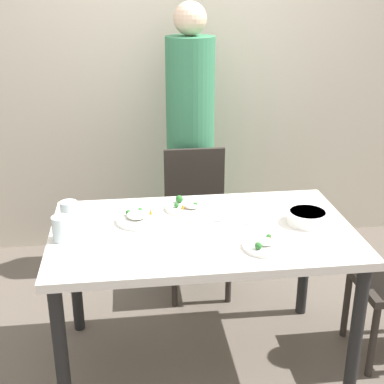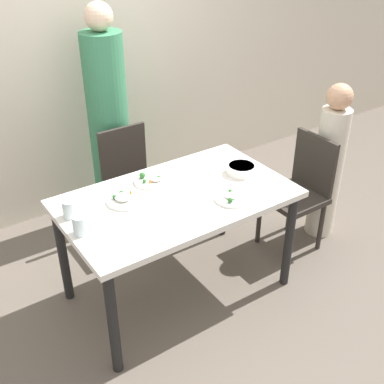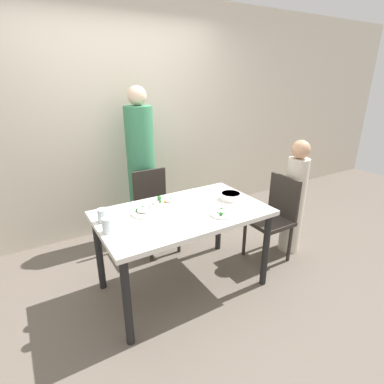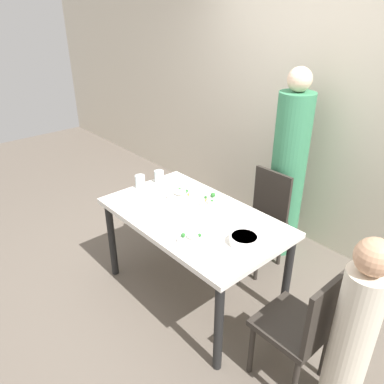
{
  "view_description": "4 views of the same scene",
  "coord_description": "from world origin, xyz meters",
  "px_view_note": "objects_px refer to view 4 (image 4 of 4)",
  "views": [
    {
      "loc": [
        -0.33,
        -2.25,
        1.85
      ],
      "look_at": [
        -0.05,
        0.02,
        0.94
      ],
      "focal_mm": 50.0,
      "sensor_mm": 36.0,
      "label": 1
    },
    {
      "loc": [
        -1.35,
        -2.13,
        2.3
      ],
      "look_at": [
        0.08,
        -0.04,
        0.78
      ],
      "focal_mm": 45.0,
      "sensor_mm": 36.0,
      "label": 2
    },
    {
      "loc": [
        -1.12,
        -2.01,
        1.83
      ],
      "look_at": [
        0.09,
        -0.0,
        0.92
      ],
      "focal_mm": 28.0,
      "sensor_mm": 36.0,
      "label": 3
    },
    {
      "loc": [
        1.83,
        -1.62,
        2.2
      ],
      "look_at": [
        -0.01,
        -0.0,
        0.95
      ],
      "focal_mm": 35.0,
      "sensor_mm": 36.0,
      "label": 4
    }
  ],
  "objects_px": {
    "chair_adult_spot": "(262,216)",
    "bowl_curry": "(244,239)",
    "plate_rice_adult": "(181,194)",
    "glass_water_tall": "(159,177)",
    "person_child": "(351,341)",
    "person_adult": "(288,172)",
    "chair_child_spot": "(303,325)"
  },
  "relations": [
    {
      "from": "chair_adult_spot",
      "to": "bowl_curry",
      "type": "distance_m",
      "value": 0.92
    },
    {
      "from": "chair_adult_spot",
      "to": "plate_rice_adult",
      "type": "distance_m",
      "value": 0.79
    },
    {
      "from": "bowl_curry",
      "to": "glass_water_tall",
      "type": "relative_size",
      "value": 1.81
    },
    {
      "from": "chair_adult_spot",
      "to": "person_child",
      "type": "distance_m",
      "value": 1.5
    },
    {
      "from": "person_adult",
      "to": "plate_rice_adult",
      "type": "bearing_deg",
      "value": -110.91
    },
    {
      "from": "person_child",
      "to": "glass_water_tall",
      "type": "distance_m",
      "value": 1.98
    },
    {
      "from": "chair_adult_spot",
      "to": "bowl_curry",
      "type": "bearing_deg",
      "value": -60.05
    },
    {
      "from": "chair_adult_spot",
      "to": "person_adult",
      "type": "bearing_deg",
      "value": 90.0
    },
    {
      "from": "chair_child_spot",
      "to": "chair_adult_spot",
      "type": "bearing_deg",
      "value": -129.84
    },
    {
      "from": "chair_child_spot",
      "to": "glass_water_tall",
      "type": "bearing_deg",
      "value": -97.07
    },
    {
      "from": "person_adult",
      "to": "bowl_curry",
      "type": "height_order",
      "value": "person_adult"
    },
    {
      "from": "chair_child_spot",
      "to": "bowl_curry",
      "type": "xyz_separation_m",
      "value": [
        -0.54,
        0.06,
        0.31
      ]
    },
    {
      "from": "person_child",
      "to": "glass_water_tall",
      "type": "relative_size",
      "value": 11.58
    },
    {
      "from": "plate_rice_adult",
      "to": "glass_water_tall",
      "type": "xyz_separation_m",
      "value": [
        -0.33,
        0.03,
        0.04
      ]
    },
    {
      "from": "bowl_curry",
      "to": "plate_rice_adult",
      "type": "xyz_separation_m",
      "value": [
        -0.8,
        0.12,
        -0.02
      ]
    },
    {
      "from": "chair_adult_spot",
      "to": "person_child",
      "type": "relative_size",
      "value": 0.72
    },
    {
      "from": "bowl_curry",
      "to": "plate_rice_adult",
      "type": "height_order",
      "value": "bowl_curry"
    },
    {
      "from": "chair_child_spot",
      "to": "bowl_curry",
      "type": "height_order",
      "value": "chair_child_spot"
    },
    {
      "from": "glass_water_tall",
      "to": "person_child",
      "type": "bearing_deg",
      "value": -6.06
    },
    {
      "from": "plate_rice_adult",
      "to": "person_child",
      "type": "bearing_deg",
      "value": -6.23
    },
    {
      "from": "person_adult",
      "to": "plate_rice_adult",
      "type": "distance_m",
      "value": 1.03
    },
    {
      "from": "chair_adult_spot",
      "to": "plate_rice_adult",
      "type": "height_order",
      "value": "chair_adult_spot"
    },
    {
      "from": "chair_adult_spot",
      "to": "person_child",
      "type": "height_order",
      "value": "person_child"
    },
    {
      "from": "chair_child_spot",
      "to": "glass_water_tall",
      "type": "distance_m",
      "value": 1.72
    },
    {
      "from": "glass_water_tall",
      "to": "chair_adult_spot",
      "type": "bearing_deg",
      "value": 40.72
    },
    {
      "from": "bowl_curry",
      "to": "chair_adult_spot",
      "type": "bearing_deg",
      "value": 119.95
    },
    {
      "from": "person_adult",
      "to": "chair_adult_spot",
      "type": "bearing_deg",
      "value": -90.0
    },
    {
      "from": "person_child",
      "to": "bowl_curry",
      "type": "height_order",
      "value": "person_child"
    },
    {
      "from": "chair_adult_spot",
      "to": "chair_child_spot",
      "type": "relative_size",
      "value": 1.0
    },
    {
      "from": "glass_water_tall",
      "to": "person_adult",
      "type": "bearing_deg",
      "value": 52.99
    },
    {
      "from": "glass_water_tall",
      "to": "plate_rice_adult",
      "type": "bearing_deg",
      "value": -5.28
    },
    {
      "from": "chair_adult_spot",
      "to": "glass_water_tall",
      "type": "distance_m",
      "value": 0.98
    }
  ]
}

